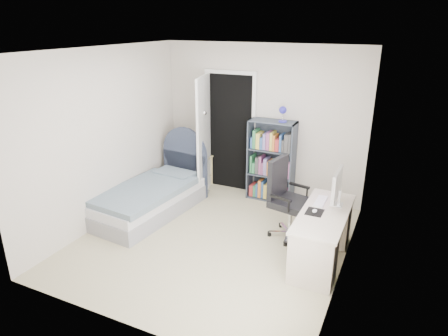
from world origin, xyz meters
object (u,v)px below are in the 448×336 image
at_px(nightstand, 196,164).
at_px(floor_lamp, 203,160).
at_px(office_chair, 285,194).
at_px(bookcase, 272,163).
at_px(bed, 153,196).
at_px(desk, 323,234).

bearing_deg(nightstand, floor_lamp, -39.20).
xyz_separation_m(floor_lamp, office_chair, (1.68, -0.80, 0.01)).
height_order(floor_lamp, bookcase, bookcase).
bearing_deg(floor_lamp, nightstand, 140.80).
xyz_separation_m(nightstand, office_chair, (1.94, -1.01, 0.18)).
distance_m(nightstand, bookcase, 1.40).
bearing_deg(bed, bookcase, 39.79).
xyz_separation_m(floor_lamp, desk, (2.29, -1.22, -0.23)).
distance_m(bed, office_chair, 2.09).
bearing_deg(bed, floor_lamp, 69.35).
relative_size(nightstand, office_chair, 0.58).
xyz_separation_m(bed, floor_lamp, (0.37, 0.98, 0.33)).
bearing_deg(office_chair, bed, -174.84).
distance_m(bed, nightstand, 1.21).
xyz_separation_m(nightstand, bookcase, (1.38, 0.05, 0.20)).
distance_m(floor_lamp, bookcase, 1.15).
relative_size(desk, office_chair, 1.23).
xyz_separation_m(nightstand, desk, (2.55, -1.43, -0.06)).
relative_size(floor_lamp, office_chair, 1.32).
distance_m(floor_lamp, desk, 2.60).
height_order(nightstand, office_chair, office_chair).
distance_m(bookcase, desk, 1.90).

